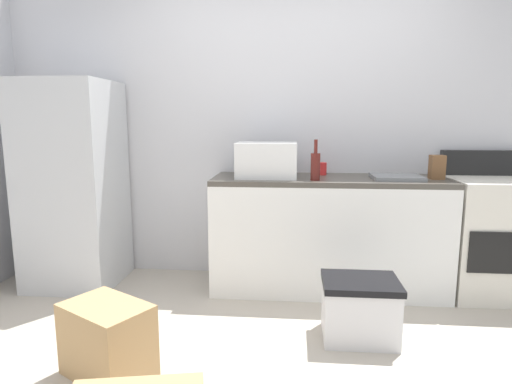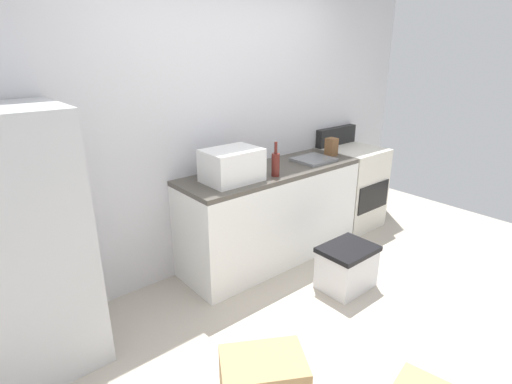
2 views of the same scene
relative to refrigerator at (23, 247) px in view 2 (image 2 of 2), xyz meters
name	(u,v)px [view 2 (image 2 of 2)]	position (x,y,z in m)	size (l,w,h in m)	color
ground_plane	(350,332)	(1.75, -1.15, -0.82)	(6.00, 6.00, 0.00)	#B2A899
wall_back	(222,124)	(1.75, 0.40, 0.48)	(5.00, 0.10, 2.60)	silver
kitchen_counter	(271,214)	(2.05, 0.05, -0.37)	(1.80, 0.60, 0.90)	white
refrigerator	(23,247)	(0.00, 0.00, 0.00)	(0.68, 0.66, 1.65)	silver
stove_oven	(351,186)	(3.27, 0.06, -0.36)	(0.60, 0.61, 1.10)	silver
microwave	(232,165)	(1.57, 0.01, 0.21)	(0.46, 0.34, 0.27)	white
sink_basin	(314,160)	(2.55, -0.01, 0.09)	(0.36, 0.32, 0.03)	slate
wine_bottle	(276,164)	(1.93, -0.12, 0.19)	(0.07, 0.07, 0.30)	#591E19
coffee_mug	(257,161)	(2.00, 0.21, 0.13)	(0.08, 0.08, 0.10)	red
knife_block	(331,147)	(2.85, 0.03, 0.17)	(0.10, 0.10, 0.18)	brown
storage_bin	(347,267)	(2.19, -0.75, -0.63)	(0.46, 0.36, 0.38)	silver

